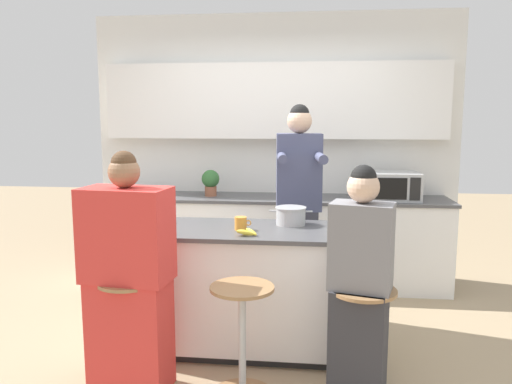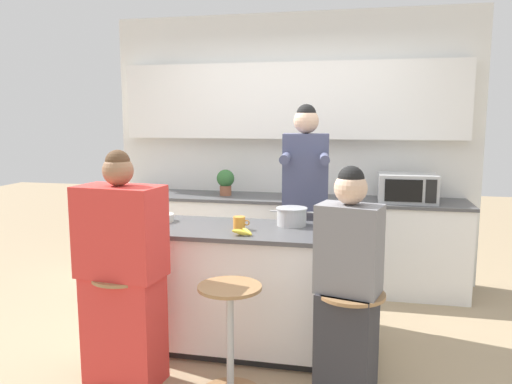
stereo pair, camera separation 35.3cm
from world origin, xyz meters
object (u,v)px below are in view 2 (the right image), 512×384
Objects in this scene: bar_stool_rightmost at (350,345)px; person_wrapped_blanket at (122,276)px; juice_carton at (362,218)px; kitchen_island at (254,288)px; banana_bunch at (243,232)px; person_seated_near at (348,300)px; bar_stool_leftmost at (125,323)px; cooking_pot at (292,216)px; potted_plant at (226,181)px; coffee_cup_near at (239,223)px; microwave at (407,188)px; bar_stool_center at (230,336)px; fruit_bowl at (161,218)px; coffee_cup_far at (355,232)px; person_cooking at (305,213)px.

person_wrapped_blanket reaches higher than bar_stool_rightmost.
juice_carton is (0.04, 0.77, 0.59)m from bar_stool_rightmost.
banana_bunch is at bearing -97.66° from kitchen_island.
kitchen_island is at bearing 152.15° from person_seated_near.
person_seated_near is (1.37, -0.01, 0.27)m from bar_stool_leftmost.
bar_stool_leftmost is 1.73m from juice_carton.
banana_bunch reaches higher than kitchen_island.
person_seated_near reaches higher than cooking_pot.
juice_carton is at bearing -1.12° from cooking_pot.
kitchen_island is 6.68× the size of potted_plant.
bar_stool_rightmost is at bearing -36.04° from coffee_cup_near.
coffee_cup_near is 1.58m from potted_plant.
cooking_pot is 1.80× the size of juice_carton.
person_wrapped_blanket reaches higher than microwave.
microwave is at bearing 54.26° from banana_bunch.
kitchen_island is 2.53× the size of bar_stool_center.
microwave is 2.00× the size of potted_plant.
person_wrapped_blanket reaches higher than bar_stool_center.
cooking_pot reaches higher than fruit_bowl.
bar_stool_center is at bearing -132.60° from juice_carton.
bar_stool_center is 0.76m from person_wrapped_blanket.
bar_stool_rightmost is at bearing 6.34° from person_wrapped_blanket.
fruit_bowl is at bearing 167.31° from coffee_cup_near.
bar_stool_leftmost is 0.31m from person_wrapped_blanket.
bar_stool_leftmost is 2.19× the size of cooking_pot.
cooking_pot is 0.98m from fruit_bowl.
coffee_cup_near reaches higher than fruit_bowl.
coffee_cup_near is 0.74× the size of banana_bunch.
cooking_pot is 0.55m from coffee_cup_far.
coffee_cup_near reaches higher than kitchen_island.
cooking_pot reaches higher than coffee_cup_near.
kitchen_island is 10.02× the size of juice_carton.
person_seated_near is 2.12m from microwave.
juice_carton is at bearing -50.40° from person_cooking.
cooking_pot is 3.02× the size of coffee_cup_far.
kitchen_island is 0.97m from person_wrapped_blanket.
juice_carton is 0.67× the size of potted_plant.
bar_stool_rightmost is 1.12m from coffee_cup_near.
bar_stool_center is 0.47× the size of person_wrapped_blanket.
bar_stool_leftmost is at bearing -151.95° from juice_carton.
coffee_cup_far is 0.31m from juice_carton.
person_wrapped_blanket is (-0.70, -0.62, 0.24)m from kitchen_island.
kitchen_island is 0.94m from bar_stool_rightmost.
person_wrapped_blanket is 1.37m from person_seated_near.
person_seated_near reaches higher than bar_stool_leftmost.
person_seated_near is 0.84m from juice_carton.
coffee_cup_near reaches higher than banana_bunch.
bar_stool_leftmost is at bearing -161.75° from coffee_cup_far.
bar_stool_leftmost is 1.00× the size of bar_stool_rightmost.
fruit_bowl is (-0.04, 0.72, 0.22)m from person_wrapped_blanket.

